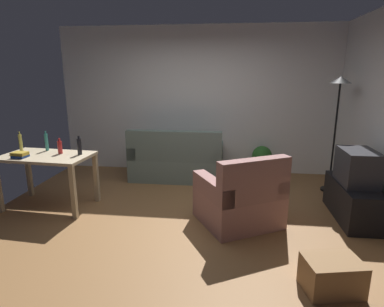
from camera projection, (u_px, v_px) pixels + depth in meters
name	position (u px, v px, depth m)	size (l,w,h in m)	color
ground_plane	(180.00, 218.00, 4.29)	(5.20, 4.40, 0.02)	olive
wall_rear	(198.00, 101.00, 6.08)	(5.20, 0.10, 2.70)	white
couch	(177.00, 162.00, 5.78)	(1.61, 0.84, 0.92)	slate
tv_stand	(353.00, 201.00, 4.21)	(0.44, 1.10, 0.48)	black
tv	(358.00, 167.00, 4.10)	(0.41, 0.60, 0.44)	#2D2D33
torchiere_lamp	(338.00, 103.00, 4.91)	(0.32, 0.32, 1.81)	black
desk	(47.00, 163.00, 4.48)	(1.25, 0.78, 0.76)	#C6B28E
potted_plant	(262.00, 159.00, 5.89)	(0.36, 0.36, 0.57)	brown
armchair	(240.00, 200.00, 4.03)	(1.20, 1.17, 0.92)	#996B66
storage_box	(332.00, 275.00, 2.81)	(0.48, 0.34, 0.30)	olive
bottle_squat	(21.00, 143.00, 4.61)	(0.05, 0.05, 0.29)	#BCB24C
bottle_tall	(46.00, 142.00, 4.68)	(0.05, 0.05, 0.29)	teal
bottle_red	(60.00, 147.00, 4.51)	(0.06, 0.06, 0.22)	#AD2323
bottle_dark	(79.00, 146.00, 4.45)	(0.06, 0.06, 0.26)	black
book_stack	(20.00, 155.00, 4.31)	(0.20, 0.17, 0.07)	navy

